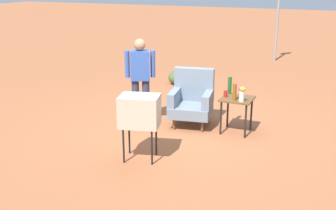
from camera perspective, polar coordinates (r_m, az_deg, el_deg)
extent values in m
plane|color=#A05B38|center=(8.02, 1.54, -2.94)|extent=(60.00, 60.00, 0.00)
cylinder|color=brown|center=(7.84, 0.81, -2.56)|extent=(0.05, 0.05, 0.22)
cylinder|color=brown|center=(7.75, 4.66, -2.86)|extent=(0.05, 0.05, 0.22)
cylinder|color=brown|center=(8.33, 1.63, -1.35)|extent=(0.05, 0.05, 0.22)
cylinder|color=brown|center=(8.24, 5.25, -1.62)|extent=(0.05, 0.05, 0.22)
cube|color=slate|center=(7.97, 3.11, -0.65)|extent=(0.88, 0.88, 0.20)
cube|color=slate|center=(8.15, 3.58, 2.83)|extent=(0.78, 0.29, 0.64)
cube|color=slate|center=(7.96, 0.88, 1.09)|extent=(0.26, 0.70, 0.26)
cube|color=slate|center=(7.85, 5.44, 0.77)|extent=(0.26, 0.70, 0.26)
cylinder|color=black|center=(7.59, 7.19, -1.77)|extent=(0.04, 0.04, 0.62)
cylinder|color=black|center=(7.49, 10.48, -2.20)|extent=(0.04, 0.04, 0.62)
cylinder|color=black|center=(8.00, 8.11, -0.80)|extent=(0.04, 0.04, 0.62)
cylinder|color=black|center=(7.90, 11.24, -1.20)|extent=(0.04, 0.04, 0.62)
cube|color=brown|center=(7.65, 9.37, 0.83)|extent=(0.56, 0.56, 0.03)
cylinder|color=black|center=(6.69, -1.61, -4.63)|extent=(0.03, 0.03, 0.55)
cylinder|color=black|center=(6.78, -5.28, -4.39)|extent=(0.03, 0.03, 0.55)
cylinder|color=black|center=(6.36, -2.20, -5.82)|extent=(0.03, 0.03, 0.55)
cylinder|color=black|center=(6.46, -6.06, -5.55)|extent=(0.03, 0.03, 0.55)
cube|color=#BCB299|center=(6.39, -3.88, -0.81)|extent=(0.69, 0.58, 0.48)
cube|color=#383D3F|center=(6.60, -3.45, -0.21)|extent=(0.41, 0.12, 0.34)
cylinder|color=#2D3347|center=(8.11, -4.42, 0.45)|extent=(0.14, 0.14, 0.86)
cylinder|color=#2D3347|center=(8.11, -3.00, 0.48)|extent=(0.14, 0.14, 0.86)
cube|color=#3356A8|center=(7.93, -3.81, 5.38)|extent=(0.42, 0.36, 0.56)
cylinder|color=#3356A8|center=(7.93, -5.55, 5.55)|extent=(0.09, 0.09, 0.50)
cylinder|color=#3356A8|center=(7.93, -2.07, 5.61)|extent=(0.09, 0.09, 0.50)
sphere|color=#A37556|center=(7.86, -3.86, 8.17)|extent=(0.22, 0.22, 0.22)
cylinder|color=gray|center=(14.48, 14.52, 9.72)|extent=(0.08, 0.08, 2.00)
cylinder|color=brown|center=(7.46, 9.02, 1.75)|extent=(0.07, 0.07, 0.30)
cylinder|color=#1E5623|center=(7.86, 8.37, 2.65)|extent=(0.07, 0.07, 0.32)
cylinder|color=red|center=(7.66, 7.79, 1.53)|extent=(0.07, 0.07, 0.12)
cylinder|color=silver|center=(7.42, 9.97, 1.14)|extent=(0.09, 0.09, 0.18)
sphere|color=yellow|center=(7.38, 10.03, 2.18)|extent=(0.07, 0.07, 0.07)
sphere|color=#E04C66|center=(7.40, 9.75, 2.23)|extent=(0.07, 0.07, 0.07)
sphere|color=orange|center=(7.36, 10.26, 2.12)|extent=(0.07, 0.07, 0.07)
ellipsoid|color=#475B33|center=(11.07, 1.26, 3.76)|extent=(0.47, 0.47, 0.37)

